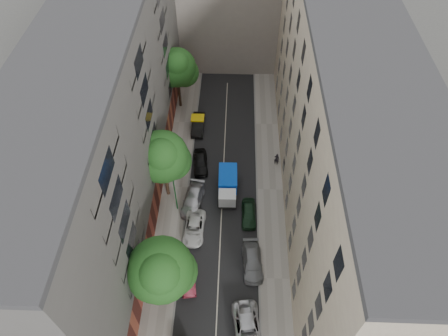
{
  "coord_description": "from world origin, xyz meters",
  "views": [
    {
      "loc": [
        1.13,
        -28.23,
        37.05
      ],
      "look_at": [
        0.23,
        -1.89,
        6.0
      ],
      "focal_mm": 32.0,
      "sensor_mm": 36.0,
      "label": 1
    }
  ],
  "objects_px": {
    "car_right_2": "(249,213)",
    "tree_mid": "(163,159)",
    "car_left_5": "(198,124)",
    "car_right_1": "(252,262)",
    "tarp_truck": "(228,185)",
    "car_left_4": "(200,162)",
    "car_right_0": "(247,329)",
    "car_left_2": "(194,228)",
    "tree_near": "(162,272)",
    "lamp_post": "(174,186)",
    "tree_far": "(177,69)",
    "car_left_1": "(188,277)",
    "car_left_3": "(193,200)",
    "pedestrian": "(277,159)"
  },
  "relations": [
    {
      "from": "car_left_5",
      "to": "tree_far",
      "type": "bearing_deg",
      "value": 122.59
    },
    {
      "from": "pedestrian",
      "to": "tree_mid",
      "type": "bearing_deg",
      "value": 43.54
    },
    {
      "from": "car_left_1",
      "to": "car_right_2",
      "type": "xyz_separation_m",
      "value": [
        5.97,
        7.6,
        0.04
      ]
    },
    {
      "from": "tarp_truck",
      "to": "car_right_0",
      "type": "bearing_deg",
      "value": -83.08
    },
    {
      "from": "car_left_5",
      "to": "car_left_4",
      "type": "bearing_deg",
      "value": -82.87
    },
    {
      "from": "car_left_4",
      "to": "car_right_1",
      "type": "xyz_separation_m",
      "value": [
        6.13,
        -12.95,
        -0.03
      ]
    },
    {
      "from": "car_left_2",
      "to": "car_left_4",
      "type": "bearing_deg",
      "value": 91.84
    },
    {
      "from": "car_right_1",
      "to": "pedestrian",
      "type": "bearing_deg",
      "value": 72.9
    },
    {
      "from": "car_left_1",
      "to": "tree_near",
      "type": "distance_m",
      "value": 6.39
    },
    {
      "from": "tarp_truck",
      "to": "car_right_1",
      "type": "height_order",
      "value": "tarp_truck"
    },
    {
      "from": "car_right_1",
      "to": "car_left_3",
      "type": "bearing_deg",
      "value": 127.49
    },
    {
      "from": "car_left_2",
      "to": "car_right_1",
      "type": "distance_m",
      "value": 7.19
    },
    {
      "from": "car_left_5",
      "to": "tree_near",
      "type": "bearing_deg",
      "value": -91.95
    },
    {
      "from": "car_left_2",
      "to": "car_right_0",
      "type": "relative_size",
      "value": 0.87
    },
    {
      "from": "tarp_truck",
      "to": "tree_near",
      "type": "height_order",
      "value": "tree_near"
    },
    {
      "from": "tarp_truck",
      "to": "car_left_1",
      "type": "relative_size",
      "value": 1.34
    },
    {
      "from": "car_right_1",
      "to": "tree_near",
      "type": "distance_m",
      "value": 10.54
    },
    {
      "from": "tarp_truck",
      "to": "car_left_2",
      "type": "relative_size",
      "value": 1.12
    },
    {
      "from": "car_left_1",
      "to": "car_right_2",
      "type": "height_order",
      "value": "car_right_2"
    },
    {
      "from": "tarp_truck",
      "to": "tree_far",
      "type": "relative_size",
      "value": 0.57
    },
    {
      "from": "car_right_0",
      "to": "tree_near",
      "type": "xyz_separation_m",
      "value": [
        -7.3,
        2.53,
        5.68
      ]
    },
    {
      "from": "car_right_0",
      "to": "car_right_2",
      "type": "height_order",
      "value": "car_right_0"
    },
    {
      "from": "car_left_1",
      "to": "tree_mid",
      "type": "distance_m",
      "value": 12.17
    },
    {
      "from": "car_left_1",
      "to": "car_right_0",
      "type": "xyz_separation_m",
      "value": [
        5.76,
        -4.78,
        0.1
      ]
    },
    {
      "from": "car_right_0",
      "to": "tree_mid",
      "type": "xyz_separation_m",
      "value": [
        -8.9,
        15.07,
        5.6
      ]
    },
    {
      "from": "tree_near",
      "to": "lamp_post",
      "type": "xyz_separation_m",
      "value": [
        -0.44,
        10.64,
        -2.15
      ]
    },
    {
      "from": "tarp_truck",
      "to": "car_right_2",
      "type": "relative_size",
      "value": 1.3
    },
    {
      "from": "car_left_3",
      "to": "car_right_2",
      "type": "relative_size",
      "value": 1.26
    },
    {
      "from": "car_left_2",
      "to": "car_right_2",
      "type": "distance_m",
      "value": 6.14
    },
    {
      "from": "tarp_truck",
      "to": "car_left_1",
      "type": "bearing_deg",
      "value": -109.0
    },
    {
      "from": "tree_far",
      "to": "lamp_post",
      "type": "relative_size",
      "value": 1.36
    },
    {
      "from": "car_left_5",
      "to": "tree_far",
      "type": "xyz_separation_m",
      "value": [
        -2.7,
        4.27,
        5.58
      ]
    },
    {
      "from": "car_left_1",
      "to": "car_left_5",
      "type": "xyz_separation_m",
      "value": [
        -0.64,
        21.41,
        0.09
      ]
    },
    {
      "from": "car_right_2",
      "to": "tree_mid",
      "type": "distance_m",
      "value": 11.05
    },
    {
      "from": "tree_mid",
      "to": "tree_far",
      "type": "distance_m",
      "value": 15.39
    },
    {
      "from": "car_left_4",
      "to": "car_left_5",
      "type": "relative_size",
      "value": 0.95
    },
    {
      "from": "car_left_5",
      "to": "car_right_1",
      "type": "xyz_separation_m",
      "value": [
        6.93,
        -19.56,
        -0.04
      ]
    },
    {
      "from": "car_left_4",
      "to": "tree_far",
      "type": "bearing_deg",
      "value": 101.47
    },
    {
      "from": "car_left_1",
      "to": "pedestrian",
      "type": "height_order",
      "value": "pedestrian"
    },
    {
      "from": "car_left_3",
      "to": "car_right_1",
      "type": "xyz_separation_m",
      "value": [
        6.58,
        -7.35,
        -0.04
      ]
    },
    {
      "from": "tarp_truck",
      "to": "car_right_0",
      "type": "xyz_separation_m",
      "value": [
        2.2,
        -15.76,
        -0.57
      ]
    },
    {
      "from": "car_left_1",
      "to": "car_right_1",
      "type": "bearing_deg",
      "value": 6.79
    },
    {
      "from": "car_left_1",
      "to": "lamp_post",
      "type": "relative_size",
      "value": 0.57
    },
    {
      "from": "tree_mid",
      "to": "tree_far",
      "type": "relative_size",
      "value": 1.02
    },
    {
      "from": "car_right_0",
      "to": "lamp_post",
      "type": "relative_size",
      "value": 0.78
    },
    {
      "from": "car_left_1",
      "to": "car_left_3",
      "type": "distance_m",
      "value": 9.2
    },
    {
      "from": "tree_near",
      "to": "car_left_4",
      "type": "bearing_deg",
      "value": 84.29
    },
    {
      "from": "tree_mid",
      "to": "car_left_4",
      "type": "bearing_deg",
      "value": 53.8
    },
    {
      "from": "car_right_2",
      "to": "tree_mid",
      "type": "xyz_separation_m",
      "value": [
        -9.1,
        2.69,
        5.65
      ]
    },
    {
      "from": "tree_near",
      "to": "tree_far",
      "type": "bearing_deg",
      "value": 93.69
    }
  ]
}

